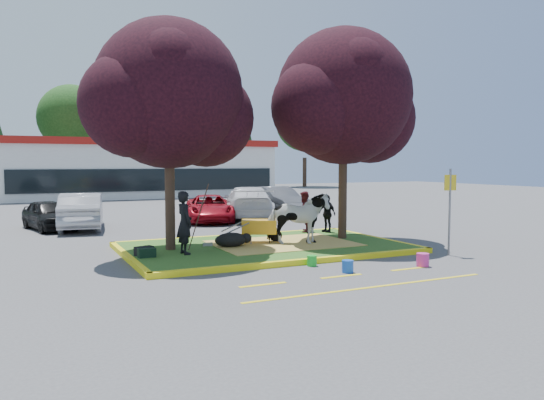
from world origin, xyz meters
name	(u,v)px	position (x,y,z in m)	size (l,w,h in m)	color
ground	(265,250)	(0.00, 0.00, 0.00)	(90.00, 90.00, 0.00)	#424244
median_island	(265,247)	(0.00, 0.00, 0.07)	(8.00, 5.00, 0.15)	#265219
curb_near	(307,261)	(0.00, -2.58, 0.07)	(8.30, 0.16, 0.15)	yellow
curb_far	(234,237)	(0.00, 2.58, 0.07)	(8.30, 0.16, 0.15)	yellow
curb_left	(128,258)	(-4.08, 0.00, 0.07)	(0.16, 5.30, 0.15)	yellow
curb_right	(375,239)	(4.08, 0.00, 0.07)	(0.16, 5.30, 0.15)	yellow
straw_bedding	(283,243)	(0.60, 0.00, 0.15)	(4.20, 3.00, 0.01)	tan
tree_purple_left	(170,101)	(-2.78, 0.38, 4.36)	(5.06, 4.20, 6.51)	black
tree_purple_right	(344,103)	(2.92, 0.18, 4.56)	(5.30, 4.40, 6.82)	black
fire_lane_stripe_a	(263,285)	(-2.00, -4.20, 0.00)	(1.10, 0.12, 0.01)	yellow
fire_lane_stripe_b	(341,276)	(0.00, -4.20, 0.00)	(1.10, 0.12, 0.01)	yellow
fire_lane_stripe_c	(409,269)	(2.00, -4.20, 0.00)	(1.10, 0.12, 0.01)	yellow
fire_lane_long	(373,287)	(0.00, -5.40, 0.00)	(6.00, 0.10, 0.01)	yellow
retail_building	(139,168)	(2.00, 27.98, 2.25)	(20.40, 8.40, 4.40)	silver
treeline	(109,109)	(1.23, 37.61, 7.73)	(46.58, 7.80, 14.63)	black
cow	(297,218)	(0.92, -0.34, 0.94)	(0.85, 1.88, 1.58)	white
calf	(231,240)	(-1.09, 0.04, 0.36)	(0.99, 0.56, 0.43)	black
handler	(184,223)	(-2.65, -0.53, 1.01)	(0.63, 0.41, 1.71)	black
visitor_a	(304,212)	(2.51, 2.08, 0.88)	(0.71, 0.55, 1.46)	#4C151D
visitor_b	(327,213)	(3.26, 1.75, 0.82)	(0.79, 0.33, 1.34)	black
wheelbarrow	(259,227)	(0.01, 0.43, 0.65)	(1.89, 1.01, 0.72)	black
gear_bag_dark	(144,251)	(-3.70, -0.27, 0.27)	(0.48, 0.26, 0.24)	black
gear_bag_green	(147,253)	(-3.70, -0.59, 0.27)	(0.45, 0.28, 0.24)	black
sign_post	(450,202)	(4.30, -3.15, 1.52)	(0.34, 0.14, 2.46)	slate
bucket_green	(312,261)	(0.00, -2.83, 0.13)	(0.25, 0.25, 0.27)	green
bucket_pink	(423,260)	(2.51, -4.10, 0.17)	(0.32, 0.32, 0.34)	#D32E86
bucket_blue	(348,266)	(0.37, -3.90, 0.15)	(0.28, 0.28, 0.30)	blue
car_black	(49,215)	(-5.63, 8.00, 0.59)	(1.40, 3.48, 1.19)	black
car_silver	(82,211)	(-4.45, 7.70, 0.72)	(1.52, 4.37, 1.44)	#A6A7AE
car_red	(210,208)	(1.00, 8.07, 0.60)	(1.98, 4.30, 1.19)	maroon
car_white	(248,203)	(3.04, 8.49, 0.76)	(2.13, 5.23, 1.52)	silver
car_grey	(278,201)	(5.10, 9.49, 0.71)	(1.51, 4.32, 1.42)	#53555A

